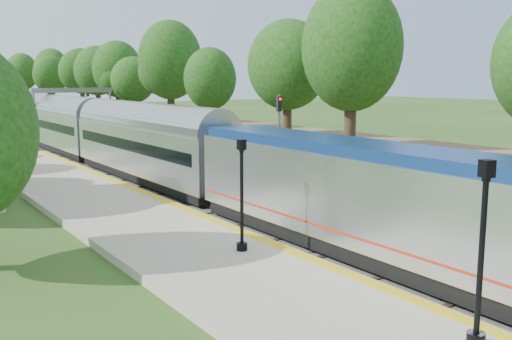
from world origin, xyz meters
TOP-DOWN VIEW (x-y plane):
  - trackbed at (2.00, 60.00)m, footprint 9.50×170.00m
  - platform at (-5.20, 16.00)m, footprint 6.40×68.00m
  - yellow_stripe at (-2.35, 16.00)m, footprint 0.55×68.00m
  - embankment at (10.35, 60.00)m, footprint 10.64×170.00m
  - signal_gantry at (2.47, 54.99)m, footprint 8.40×0.38m
  - trees_behind_platform at (-11.17, 20.67)m, footprint 7.82×53.32m
  - train at (0.00, 51.27)m, footprint 3.02×100.38m
  - lamppost_mid at (-3.42, 2.61)m, footprint 0.48×0.48m
  - lamppost_far at (-3.91, 12.89)m, footprint 0.44×0.44m
  - signal_farside at (6.20, 23.93)m, footprint 0.33×0.26m

SIDE VIEW (x-z plane):
  - trackbed at x=2.00m, z-range -0.07..0.21m
  - platform at x=-5.20m, z-range 0.00..0.38m
  - yellow_stripe at x=-2.35m, z-range 0.38..0.39m
  - embankment at x=10.35m, z-range -3.89..7.80m
  - train at x=0.00m, z-range 0.06..4.50m
  - lamppost_far at x=-3.91m, z-range 0.14..4.60m
  - lamppost_mid at x=-3.42m, z-range 0.12..4.95m
  - signal_farside at x=6.20m, z-range 0.79..6.81m
  - trees_behind_platform at x=-11.17m, z-range 0.93..8.14m
  - signal_gantry at x=2.47m, z-range 1.72..7.92m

